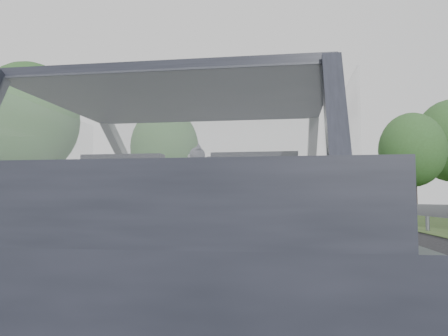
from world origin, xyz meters
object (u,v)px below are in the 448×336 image
(cat, at_px, (232,167))
(subject_car, at_px, (200,214))
(other_car, at_px, (289,203))
(highway_sign, at_px, (408,194))

(cat, bearing_deg, subject_car, -110.09)
(other_car, bearing_deg, subject_car, -94.58)
(cat, relative_size, other_car, 0.15)
(subject_car, bearing_deg, other_car, 88.61)
(highway_sign, bearing_deg, subject_car, -118.86)
(subject_car, distance_m, other_car, 24.83)
(other_car, bearing_deg, cat, -94.30)
(highway_sign, bearing_deg, cat, -119.08)
(cat, bearing_deg, other_car, 80.11)
(subject_car, bearing_deg, cat, 78.69)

